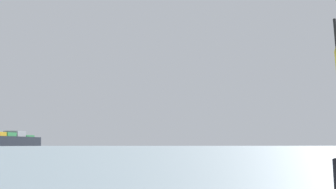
{
  "coord_description": "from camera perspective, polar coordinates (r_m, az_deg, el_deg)",
  "views": [
    {
      "loc": [
        -3.85,
        -11.92,
        1.42
      ],
      "look_at": [
        -0.89,
        6.29,
        2.94
      ],
      "focal_mm": 65.31,
      "sensor_mm": 36.0,
      "label": 1
    }
  ],
  "objects": [
    {
      "name": "cargo_ship",
      "position": [
        822.01,
        -15.13,
        -4.03
      ],
      "size": [
        86.09,
        198.32,
        41.96
      ],
      "rotation": [
        0.0,
        0.0,
        1.24
      ],
      "color": "black",
      "rests_on": "ground_plane"
    }
  ]
}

